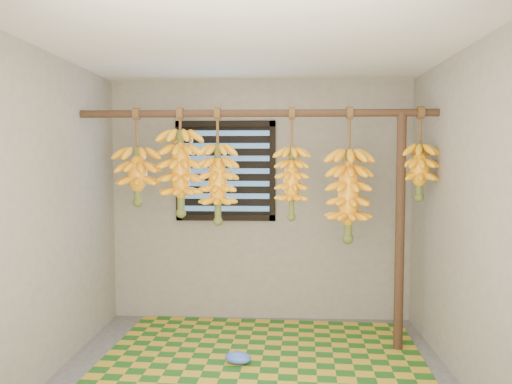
# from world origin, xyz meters

# --- Properties ---
(floor) EXTENTS (3.00, 3.00, 0.01)m
(floor) POSITION_xyz_m (0.00, 0.00, -0.01)
(floor) COLOR #4A4A4A
(floor) RESTS_ON ground
(ceiling) EXTENTS (3.00, 3.00, 0.01)m
(ceiling) POSITION_xyz_m (0.00, 0.00, 2.40)
(ceiling) COLOR silver
(ceiling) RESTS_ON wall_back
(wall_back) EXTENTS (3.00, 0.01, 2.40)m
(wall_back) POSITION_xyz_m (0.00, 1.50, 1.20)
(wall_back) COLOR slate
(wall_back) RESTS_ON floor
(wall_left) EXTENTS (0.01, 3.00, 2.40)m
(wall_left) POSITION_xyz_m (-1.50, 0.00, 1.20)
(wall_left) COLOR slate
(wall_left) RESTS_ON floor
(wall_right) EXTENTS (0.01, 3.00, 2.40)m
(wall_right) POSITION_xyz_m (1.50, 0.00, 1.20)
(wall_right) COLOR slate
(wall_right) RESTS_ON floor
(window) EXTENTS (1.00, 0.04, 1.00)m
(window) POSITION_xyz_m (-0.35, 1.48, 1.50)
(window) COLOR black
(window) RESTS_ON wall_back
(hanging_pole) EXTENTS (3.00, 0.06, 0.06)m
(hanging_pole) POSITION_xyz_m (0.00, 0.70, 2.00)
(hanging_pole) COLOR #462E1E
(hanging_pole) RESTS_ON wall_left
(support_post) EXTENTS (0.08, 0.08, 2.00)m
(support_post) POSITION_xyz_m (1.20, 0.70, 1.00)
(support_post) COLOR #462E1E
(support_post) RESTS_ON floor
(woven_mat) EXTENTS (2.68, 2.19, 0.01)m
(woven_mat) POSITION_xyz_m (0.05, 0.38, 0.01)
(woven_mat) COLOR #1D5719
(woven_mat) RESTS_ON floor
(plastic_bag) EXTENTS (0.25, 0.21, 0.09)m
(plastic_bag) POSITION_xyz_m (-0.13, 0.33, 0.05)
(plastic_bag) COLOR blue
(plastic_bag) RESTS_ON woven_mat
(banana_bunch_a) EXTENTS (0.36, 0.36, 0.82)m
(banana_bunch_a) POSITION_xyz_m (-1.02, 0.70, 1.47)
(banana_bunch_a) COLOR brown
(banana_bunch_a) RESTS_ON hanging_pole
(banana_bunch_b) EXTENTS (0.37, 0.37, 0.91)m
(banana_bunch_b) POSITION_xyz_m (-0.65, 0.70, 1.50)
(banana_bunch_b) COLOR brown
(banana_bunch_b) RESTS_ON hanging_pole
(banana_bunch_c) EXTENTS (0.32, 0.32, 0.98)m
(banana_bunch_c) POSITION_xyz_m (-0.33, 0.70, 1.41)
(banana_bunch_c) COLOR brown
(banana_bunch_c) RESTS_ON hanging_pole
(banana_bunch_d) EXTENTS (0.28, 0.28, 0.94)m
(banana_bunch_d) POSITION_xyz_m (0.29, 0.70, 1.42)
(banana_bunch_d) COLOR brown
(banana_bunch_d) RESTS_ON hanging_pole
(banana_bunch_e) EXTENTS (0.35, 0.35, 1.12)m
(banana_bunch_e) POSITION_xyz_m (0.77, 0.70, 1.31)
(banana_bunch_e) COLOR brown
(banana_bunch_e) RESTS_ON hanging_pole
(banana_bunch_f) EXTENTS (0.28, 0.28, 0.77)m
(banana_bunch_f) POSITION_xyz_m (1.35, 0.70, 1.51)
(banana_bunch_f) COLOR brown
(banana_bunch_f) RESTS_ON hanging_pole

